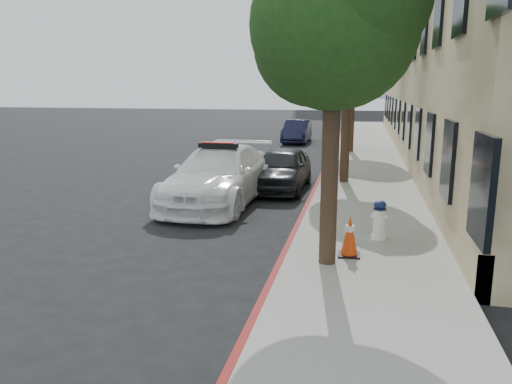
{
  "coord_description": "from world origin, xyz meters",
  "views": [
    {
      "loc": [
        3.41,
        -10.63,
        3.27
      ],
      "look_at": [
        1.21,
        -0.2,
        1.0
      ],
      "focal_mm": 35.0,
      "sensor_mm": 36.0,
      "label": 1
    }
  ],
  "objects_px": {
    "police_car": "(219,175)",
    "parked_car_mid": "(282,168)",
    "parked_car_far": "(297,131)",
    "fire_hydrant": "(379,220)",
    "traffic_cone": "(350,236)"
  },
  "relations": [
    {
      "from": "parked_car_far",
      "to": "police_car",
      "type": "bearing_deg",
      "value": -90.91
    },
    {
      "from": "police_car",
      "to": "parked_car_mid",
      "type": "distance_m",
      "value": 2.7
    },
    {
      "from": "parked_car_far",
      "to": "fire_hydrant",
      "type": "bearing_deg",
      "value": -77.99
    },
    {
      "from": "police_car",
      "to": "parked_car_far",
      "type": "distance_m",
      "value": 15.99
    },
    {
      "from": "parked_car_far",
      "to": "fire_hydrant",
      "type": "xyz_separation_m",
      "value": [
        4.16,
        -19.08,
        -0.11
      ]
    },
    {
      "from": "parked_car_mid",
      "to": "parked_car_far",
      "type": "bearing_deg",
      "value": 96.44
    },
    {
      "from": "police_car",
      "to": "fire_hydrant",
      "type": "distance_m",
      "value": 5.33
    },
    {
      "from": "traffic_cone",
      "to": "fire_hydrant",
      "type": "bearing_deg",
      "value": 64.01
    },
    {
      "from": "police_car",
      "to": "parked_car_mid",
      "type": "height_order",
      "value": "police_car"
    },
    {
      "from": "police_car",
      "to": "parked_car_mid",
      "type": "bearing_deg",
      "value": 59.75
    },
    {
      "from": "parked_car_far",
      "to": "traffic_cone",
      "type": "relative_size",
      "value": 5.13
    },
    {
      "from": "fire_hydrant",
      "to": "parked_car_mid",
      "type": "bearing_deg",
      "value": 124.74
    },
    {
      "from": "parked_car_mid",
      "to": "traffic_cone",
      "type": "bearing_deg",
      "value": -69.28
    },
    {
      "from": "fire_hydrant",
      "to": "police_car",
      "type": "bearing_deg",
      "value": 150.88
    },
    {
      "from": "parked_car_far",
      "to": "traffic_cone",
      "type": "distance_m",
      "value": 20.57
    }
  ]
}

